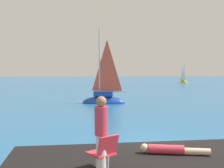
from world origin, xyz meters
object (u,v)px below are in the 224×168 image
Objects in this scene: sailboat_far at (183,82)px; person_standing at (101,132)px; person_sunbather at (171,150)px; beach_chair at (104,150)px; sailboat_near at (104,99)px.

sailboat_far is 48.37m from person_standing.
person_standing is at bearing -48.61° from sailboat_far.
sailboat_far is 46.70m from person_sunbather.
beach_chair is (-15.05, -45.85, 0.97)m from sailboat_far.
sailboat_far is at bearing -54.51° from beach_chair.
person_sunbather is at bearing -158.86° from person_standing.
sailboat_far is 2.17× the size of person_sunbather.
sailboat_near is at bearing -36.73° from beach_chair.
person_standing is at bearing 109.95° from beach_chair.
beach_chair is (-0.12, -17.01, 0.81)m from sailboat_near.
person_sunbather is 1.08× the size of person_standing.
sailboat_near is 8.34× the size of beach_chair.
sailboat_near is at bearing -57.78° from sailboat_far.
sailboat_far is 2.35× the size of person_standing.
person_standing is (-1.78, -1.18, 0.75)m from person_sunbather.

